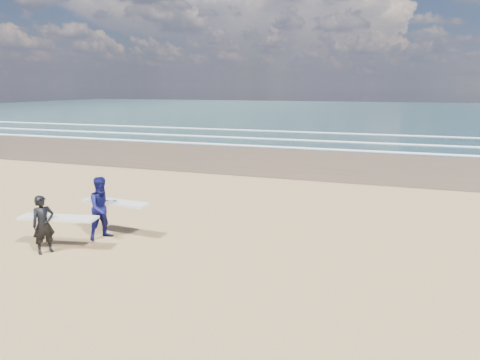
% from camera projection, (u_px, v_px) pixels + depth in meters
% --- Properties ---
extents(ocean, '(220.00, 100.00, 0.02)m').
position_uv_depth(ocean, '(465.00, 114.00, 71.34)').
color(ocean, '#1B373D').
rests_on(ocean, ground).
extents(surfer_near, '(2.26, 1.17, 1.63)m').
position_uv_depth(surfer_near, '(46.00, 223.00, 11.76)').
color(surfer_near, black).
rests_on(surfer_near, ground).
extents(surfer_far, '(2.23, 1.26, 1.91)m').
position_uv_depth(surfer_far, '(104.00, 208.00, 12.82)').
color(surfer_far, '#0C0D45').
rests_on(surfer_far, ground).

